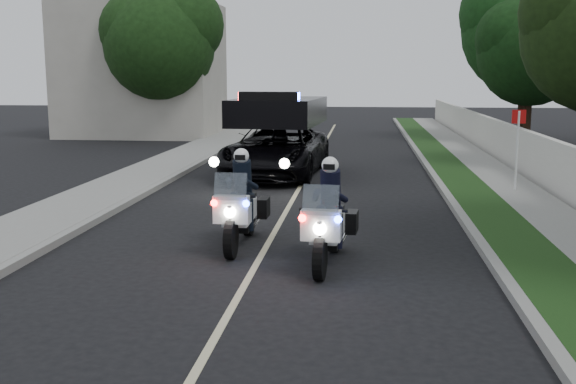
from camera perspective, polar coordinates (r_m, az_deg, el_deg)
name	(u,v)px	position (r m, az deg, el deg)	size (l,w,h in m)	color
ground	(242,290)	(10.62, -3.89, -8.21)	(120.00, 120.00, 0.00)	black
curb_right	(440,186)	(20.32, 12.66, 0.52)	(0.20, 60.00, 0.15)	gray
grass_verge	(465,186)	(20.41, 14.61, 0.49)	(1.20, 60.00, 0.16)	#193814
sidewalk_right	(511,187)	(20.64, 18.18, 0.41)	(1.40, 60.00, 0.16)	gray
property_wall	(548,164)	(20.78, 20.98, 2.19)	(0.22, 60.00, 1.50)	beige
curb_left	(167,181)	(21.03, -10.13, 0.92)	(0.20, 60.00, 0.15)	gray
sidewalk_left	(132,180)	(21.37, -12.96, 0.97)	(2.00, 60.00, 0.16)	gray
building_far	(142,70)	(37.82, -12.12, 9.97)	(8.00, 6.00, 7.00)	#A8A396
lane_marking	(301,186)	(20.28, 1.06, 0.54)	(0.12, 50.00, 0.01)	#BFB78C
police_moto_left	(241,246)	(13.28, -3.97, -4.51)	(0.78, 2.23, 1.89)	silver
police_moto_right	(328,264)	(12.00, 3.36, -6.07)	(0.78, 2.22, 1.89)	silver
police_suv	(277,176)	(22.31, -0.96, 1.38)	(2.82, 6.08, 2.96)	black
bicycle	(266,143)	(32.90, -1.83, 4.12)	(0.54, 1.55, 0.81)	black
cyclist	(266,143)	(32.90, -1.83, 4.12)	(0.68, 0.45, 1.88)	black
sign_post	(514,195)	(19.69, 18.46, -0.27)	(0.38, 0.38, 2.42)	#B50E0C
tree_right_d	(520,140)	(36.23, 18.85, 4.13)	(6.28, 6.28, 10.46)	#164015
tree_right_e	(526,144)	(34.20, 19.30, 3.79)	(5.00, 5.00, 8.34)	black
tree_left_near	(163,140)	(35.07, -10.48, 4.32)	(5.51, 5.51, 9.19)	#183812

